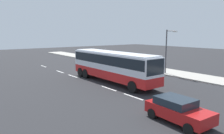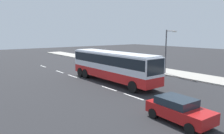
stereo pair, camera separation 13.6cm
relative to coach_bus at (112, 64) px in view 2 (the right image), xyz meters
The scene contains 6 objects.
ground_plane 2.28m from the coach_bus, 72.10° to the left, with size 120.00×120.00×0.00m, color #28282B.
sidewalk_curb 9.92m from the coach_bus, 88.33° to the left, with size 80.00×4.00×0.15m, color #A8A399.
lane_centreline 5.58m from the coach_bus, 158.34° to the right, with size 23.90×0.16×0.01m.
coach_bus is the anchor object (origin of this frame).
car_red_compact 11.50m from the coach_bus, 17.14° to the right, with size 4.09×2.08×1.48m.
street_lamp 8.53m from the coach_bus, 85.01° to the left, with size 1.58×0.24×5.65m.
Camera 2 is at (17.91, -14.98, 5.34)m, focal length 34.21 mm.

